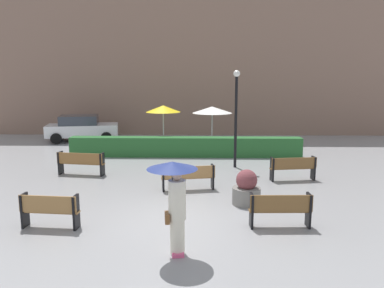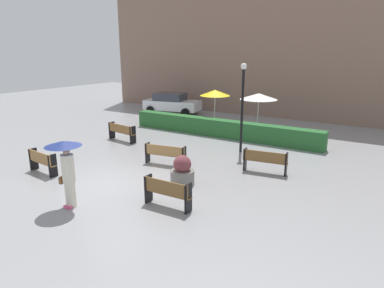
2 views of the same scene
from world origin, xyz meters
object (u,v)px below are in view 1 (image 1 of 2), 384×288
at_px(bench_far_left, 81,162).
at_px(patio_umbrella_yellow, 163,109).
at_px(bench_near_right, 280,208).
at_px(bench_mid_center, 188,176).
at_px(bench_near_left, 49,209).
at_px(pedestrian_with_umbrella, 175,192).
at_px(patio_umbrella_white, 212,110).
at_px(lamp_post, 236,109).
at_px(bench_far_right, 293,167).
at_px(parked_car, 82,128).
at_px(planter_pot, 246,189).

height_order(bench_far_left, patio_umbrella_yellow, patio_umbrella_yellow).
height_order(bench_near_right, bench_mid_center, bench_near_right).
relative_size(bench_near_left, bench_mid_center, 0.82).
distance_m(pedestrian_with_umbrella, patio_umbrella_white, 12.52).
bearing_deg(bench_far_left, lamp_post, 13.26).
xyz_separation_m(bench_far_right, parked_car, (-10.73, 8.73, 0.28)).
distance_m(bench_near_left, bench_mid_center, 4.85).
distance_m(lamp_post, patio_umbrella_yellow, 5.11).
bearing_deg(patio_umbrella_white, parked_car, 163.27).
distance_m(bench_far_right, pedestrian_with_umbrella, 7.34).
distance_m(bench_mid_center, lamp_post, 4.40).
height_order(lamp_post, patio_umbrella_yellow, lamp_post).
height_order(bench_far_left, bench_near_right, bench_far_left).
bearing_deg(bench_far_right, pedestrian_with_umbrella, -123.59).
xyz_separation_m(bench_near_left, bench_near_right, (5.92, 0.18, 0.00)).
height_order(lamp_post, parked_car, lamp_post).
bearing_deg(bench_far_right, bench_near_left, -147.30).
bearing_deg(bench_mid_center, patio_umbrella_yellow, 102.18).
bearing_deg(pedestrian_with_umbrella, bench_near_left, 157.81).
xyz_separation_m(bench_mid_center, patio_umbrella_white, (1.04, 7.68, 1.61)).
relative_size(bench_far_left, lamp_post, 0.46).
bearing_deg(patio_umbrella_white, bench_far_left, -133.16).
xyz_separation_m(bench_near_left, parked_car, (-3.38, 13.45, 0.30)).
bearing_deg(lamp_post, patio_umbrella_yellow, 132.70).
height_order(bench_near_left, pedestrian_with_umbrella, pedestrian_with_umbrella).
xyz_separation_m(bench_near_left, pedestrian_with_umbrella, (3.32, -1.35, 0.89)).
height_order(bench_mid_center, planter_pot, planter_pot).
xyz_separation_m(bench_far_right, bench_mid_center, (-3.90, -1.31, -0.02)).
relative_size(bench_far_right, lamp_post, 0.43).
bearing_deg(pedestrian_with_umbrella, patio_umbrella_yellow, 96.78).
bearing_deg(bench_mid_center, pedestrian_with_umbrella, -91.56).
bearing_deg(bench_near_right, lamp_post, 94.84).
bearing_deg(bench_far_right, planter_pot, -127.33).
relative_size(planter_pot, lamp_post, 0.26).
bearing_deg(planter_pot, patio_umbrella_white, 94.95).
relative_size(bench_far_left, patio_umbrella_white, 0.83).
bearing_deg(parked_car, patio_umbrella_white, -16.73).
bearing_deg(planter_pot, pedestrian_with_umbrella, -120.29).
relative_size(bench_far_left, pedestrian_with_umbrella, 0.92).
distance_m(pedestrian_with_umbrella, planter_pot, 3.99).
height_order(bench_far_right, planter_pot, planter_pot).
height_order(bench_far_left, lamp_post, lamp_post).
bearing_deg(bench_near_right, planter_pot, 109.77).
height_order(bench_near_left, planter_pot, planter_pot).
bearing_deg(bench_near_left, bench_near_right, 1.72).
bearing_deg(lamp_post, planter_pot, -91.06).
relative_size(patio_umbrella_yellow, parked_car, 0.54).
xyz_separation_m(bench_far_left, pedestrian_with_umbrella, (4.21, -6.71, 0.87)).
bearing_deg(bench_far_left, patio_umbrella_white, 46.84).
bearing_deg(bench_far_left, patio_umbrella_yellow, 61.88).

